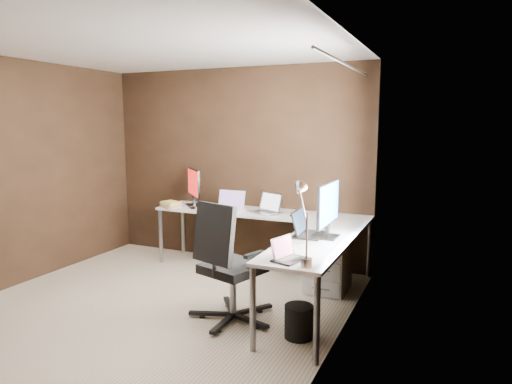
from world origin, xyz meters
TOP-DOWN VIEW (x-y plane):
  - room at (0.34, 0.07)m, footprint 3.60×3.60m
  - desk at (0.84, 1.04)m, footprint 2.65×2.25m
  - drawer_pedestal at (1.43, 1.15)m, footprint 0.42×0.50m
  - monitor_left at (-0.48, 1.53)m, footprint 0.40×0.41m
  - monitor_right at (1.57, 0.58)m, footprint 0.16×0.64m
  - laptop_white at (0.09, 1.44)m, footprint 0.36×0.26m
  - laptop_silver at (0.58, 1.46)m, footprint 0.44×0.39m
  - laptop_black_big at (1.35, 0.58)m, footprint 0.28×0.39m
  - laptop_black_small at (1.46, -0.24)m, footprint 0.25×0.31m
  - book_stack at (-0.68, 1.30)m, footprint 0.31×0.29m
  - mouse_left at (-0.36, 1.30)m, footprint 0.10×0.08m
  - mouse_corner at (0.96, 1.35)m, footprint 0.11×0.09m
  - desk_lamp at (1.59, -0.28)m, footprint 0.20×0.23m
  - office_chair at (0.81, 0.02)m, footprint 0.62×0.65m
  - wastebasket at (1.50, -0.04)m, footprint 0.27×0.27m

SIDE VIEW (x-z plane):
  - wastebasket at x=1.50m, z-range 0.00..0.28m
  - drawer_pedestal at x=1.43m, z-range 0.00..0.60m
  - office_chair at x=0.81m, z-range -0.23..0.88m
  - desk at x=0.84m, z-range 0.31..1.04m
  - mouse_left at x=-0.36m, z-range 0.73..0.76m
  - mouse_corner at x=0.96m, z-range 0.73..0.77m
  - book_stack at x=-0.68m, z-range 0.73..0.81m
  - laptop_black_small at x=1.46m, z-range 0.68..0.86m
  - laptop_white at x=0.09m, z-range 0.66..0.90m
  - laptop_silver at x=0.58m, z-range 0.66..0.90m
  - laptop_black_big at x=1.35m, z-range 0.66..0.91m
  - monitor_left at x=-0.48m, z-range 0.76..1.24m
  - monitor_right at x=1.57m, z-range 0.76..1.29m
  - desk_lamp at x=1.59m, z-range 0.81..1.45m
  - room at x=0.34m, z-range 0.03..2.53m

